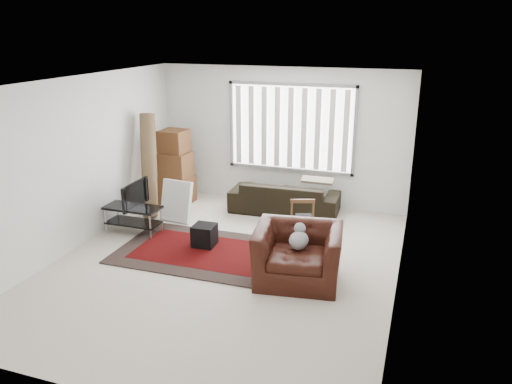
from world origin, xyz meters
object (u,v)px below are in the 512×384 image
at_px(armchair, 298,251).
at_px(moving_boxes, 176,170).
at_px(tv_stand, 133,214).
at_px(sofa, 285,193).
at_px(side_chair, 303,223).

bearing_deg(armchair, moving_boxes, 134.73).
relative_size(tv_stand, moving_boxes, 0.65).
bearing_deg(armchair, sofa, 101.73).
height_order(moving_boxes, side_chair, moving_boxes).
bearing_deg(tv_stand, armchair, -13.07).
bearing_deg(tv_stand, sofa, 39.88).
bearing_deg(sofa, tv_stand, 37.46).
bearing_deg(tv_stand, side_chair, 6.78).
bearing_deg(side_chair, sofa, 96.22).
height_order(tv_stand, sofa, sofa).
xyz_separation_m(sofa, side_chair, (0.73, -1.48, 0.03)).
xyz_separation_m(side_chair, armchair, (0.19, -1.07, 0.02)).
distance_m(tv_stand, sofa, 2.85).
relative_size(tv_stand, side_chair, 1.25).
bearing_deg(side_chair, armchair, -100.02).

